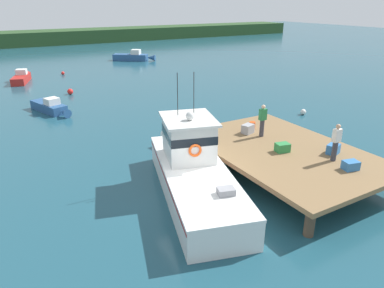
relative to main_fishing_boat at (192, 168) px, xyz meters
The scene contains 17 objects.
ground_plane 1.28m from the main_fishing_boat, 116.91° to the right, with size 200.00×200.00×0.00m, color #1E4C5B.
dock 4.50m from the main_fishing_boat, ahead, with size 6.00×9.00×1.20m.
main_fishing_boat is the anchor object (origin of this frame).
crate_single_by_cleat 6.36m from the main_fishing_boat, 20.53° to the right, with size 0.60×0.44×0.43m, color #3370B2.
crate_stack_near_edge 6.41m from the main_fishing_boat, 34.95° to the right, with size 0.60×0.44×0.36m, color #3370B2.
crate_single_far 4.27m from the main_fishing_boat, 12.69° to the right, with size 0.60×0.44×0.39m, color #2D8442.
crate_stack_mid_dock 4.67m from the main_fishing_boat, 22.07° to the left, with size 0.60×0.44×0.46m, color #9E9EA3.
bait_bucket 5.51m from the main_fishing_boat, 24.19° to the left, with size 0.32×0.32×0.34m, color #E04C19.
deckhand_by_the_boat 4.85m from the main_fishing_boat, 12.76° to the left, with size 0.36×0.22×1.63m.
deckhand_further_back 6.10m from the main_fishing_boat, 27.08° to the right, with size 0.36×0.22×1.63m.
moored_boat_mid_harbor 15.30m from the main_fishing_boat, 102.00° to the left, with size 2.19×4.35×1.09m.
moored_boat_outer_mooring 36.23m from the main_fishing_boat, 72.60° to the left, with size 5.21×4.39×1.45m.
moored_boat_far_right 27.60m from the main_fishing_boat, 97.94° to the left, with size 2.25×4.75×1.19m.
mooring_buoy_outer 13.31m from the main_fishing_boat, 23.52° to the left, with size 0.40×0.40×0.40m, color silver.
mooring_buoy_spare_mooring 29.04m from the main_fishing_boat, 89.09° to the left, with size 0.36×0.36×0.36m, color red.
mooring_buoy_inshore 19.66m from the main_fishing_boat, 92.33° to the left, with size 0.49×0.49×0.49m, color red.
far_shoreline 61.29m from the main_fishing_boat, 90.34° to the left, with size 120.00×8.00×2.40m, color #284723.
Camera 1 is at (-6.34, -10.84, 7.50)m, focal length 33.05 mm.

